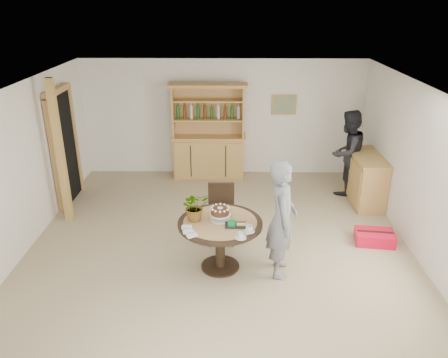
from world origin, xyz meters
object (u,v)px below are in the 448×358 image
at_px(hutch, 209,146).
at_px(sideboard, 365,179).
at_px(dining_table, 220,231).
at_px(teen_boy, 282,219).
at_px(red_suitcase, 375,237).
at_px(adult_person, 347,153).
at_px(dining_chair, 221,209).

xyz_separation_m(hutch, sideboard, (3.04, -1.24, -0.22)).
height_order(dining_table, teen_boy, teen_boy).
bearing_deg(red_suitcase, adult_person, 98.44).
relative_size(dining_chair, red_suitcase, 1.47).
distance_m(sideboard, dining_table, 3.54).
height_order(hutch, teen_boy, hutch).
relative_size(sideboard, adult_person, 0.74).
height_order(dining_table, adult_person, adult_person).
distance_m(teen_boy, adult_person, 3.19).
bearing_deg(hutch, dining_chair, -83.08).
relative_size(hutch, dining_chair, 2.16).
height_order(hutch, adult_person, hutch).
distance_m(dining_table, teen_boy, 0.89).
xyz_separation_m(sideboard, adult_person, (-0.29, 0.41, 0.38)).
bearing_deg(teen_boy, sideboard, -35.30).
distance_m(dining_chair, red_suitcase, 2.51).
distance_m(dining_table, dining_chair, 0.83).
distance_m(dining_chair, adult_person, 3.06).
xyz_separation_m(dining_table, dining_chair, (-0.00, 0.83, -0.07)).
relative_size(dining_table, dining_chair, 1.27).
xyz_separation_m(hutch, adult_person, (2.75, -0.83, 0.16)).
height_order(sideboard, dining_table, sideboard).
relative_size(sideboard, red_suitcase, 1.95).
bearing_deg(sideboard, dining_chair, -152.14).
bearing_deg(dining_table, teen_boy, -6.71).
xyz_separation_m(hutch, dining_table, (0.33, -3.51, -0.08)).
xyz_separation_m(sideboard, red_suitcase, (-0.25, -1.54, -0.37)).
height_order(sideboard, adult_person, adult_person).
relative_size(sideboard, teen_boy, 0.74).
relative_size(sideboard, dining_chair, 1.33).
bearing_deg(teen_boy, red_suitcase, -60.18).
height_order(hutch, dining_chair, hutch).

